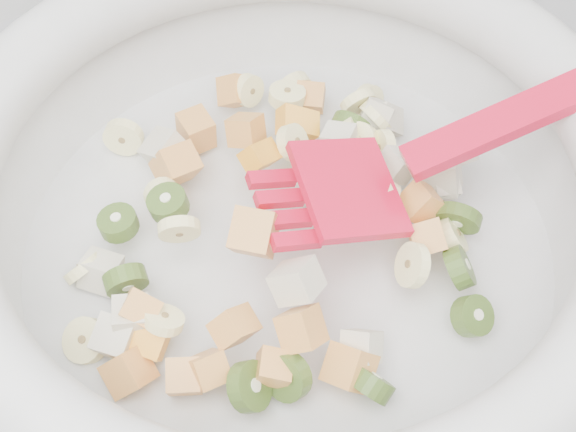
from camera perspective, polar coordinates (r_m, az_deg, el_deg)
name	(u,v)px	position (r m, az deg, el deg)	size (l,w,h in m)	color
mixing_bowl	(289,201)	(0.50, 0.03, 0.97)	(0.48, 0.41, 0.14)	silver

